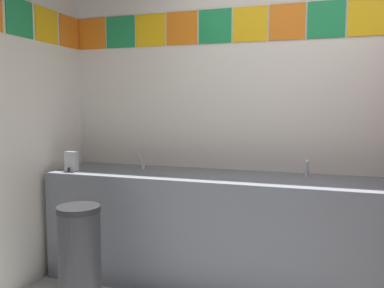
# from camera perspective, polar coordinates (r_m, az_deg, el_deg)

# --- Properties ---
(wall_back) EXTENTS (4.25, 0.09, 2.76)m
(wall_back) POSITION_cam_1_polar(r_m,az_deg,el_deg) (3.22, 18.31, 5.23)
(wall_back) COLOR silver
(wall_back) RESTS_ON ground_plane
(vanity_counter) EXTENTS (2.64, 0.60, 0.86)m
(vanity_counter) POSITION_cam_1_polar(r_m,az_deg,el_deg) (3.12, 3.43, -12.14)
(vanity_counter) COLOR slate
(vanity_counter) RESTS_ON ground_plane
(faucet_left) EXTENTS (0.04, 0.10, 0.14)m
(faucet_left) POSITION_cam_1_polar(r_m,az_deg,el_deg) (3.32, -7.22, -2.70)
(faucet_left) COLOR silver
(faucet_left) RESTS_ON vanity_counter
(faucet_right) EXTENTS (0.04, 0.10, 0.14)m
(faucet_right) POSITION_cam_1_polar(r_m,az_deg,el_deg) (3.01, 16.19, -3.74)
(faucet_right) COLOR silver
(faucet_right) RESTS_ON vanity_counter
(soap_dispenser) EXTENTS (0.09, 0.09, 0.16)m
(soap_dispenser) POSITION_cam_1_polar(r_m,az_deg,el_deg) (3.33, -16.87, -2.42)
(soap_dispenser) COLOR #B7BABF
(soap_dispenser) RESTS_ON vanity_counter
(trash_bin) EXTENTS (0.29, 0.29, 0.72)m
(trash_bin) POSITION_cam_1_polar(r_m,az_deg,el_deg) (2.87, -15.78, -15.56)
(trash_bin) COLOR #333338
(trash_bin) RESTS_ON ground_plane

